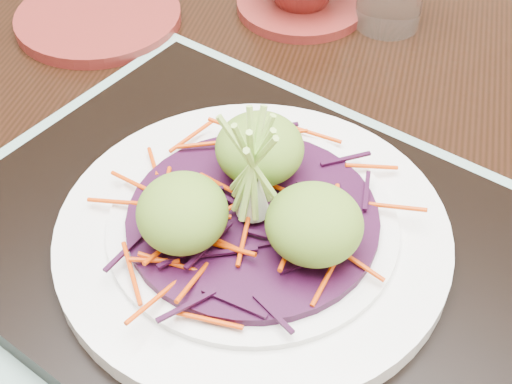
# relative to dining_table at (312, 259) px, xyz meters

# --- Properties ---
(dining_table) EXTENTS (1.19, 0.88, 0.69)m
(dining_table) POSITION_rel_dining_table_xyz_m (0.00, 0.00, 0.00)
(dining_table) COLOR black
(dining_table) RESTS_ON ground
(placemat) EXTENTS (0.65, 0.61, 0.00)m
(placemat) POSITION_rel_dining_table_xyz_m (-0.05, -0.08, 0.09)
(placemat) COLOR #80A595
(placemat) RESTS_ON dining_table
(serving_tray) EXTENTS (0.56, 0.52, 0.02)m
(serving_tray) POSITION_rel_dining_table_xyz_m (-0.05, -0.08, 0.11)
(serving_tray) COLOR black
(serving_tray) RESTS_ON placemat
(white_plate) EXTENTS (0.29, 0.29, 0.02)m
(white_plate) POSITION_rel_dining_table_xyz_m (-0.05, -0.08, 0.13)
(white_plate) COLOR silver
(white_plate) RESTS_ON serving_tray
(cabbage_bed) EXTENTS (0.18, 0.18, 0.01)m
(cabbage_bed) POSITION_rel_dining_table_xyz_m (-0.05, -0.08, 0.14)
(cabbage_bed) COLOR #2D0924
(cabbage_bed) RESTS_ON white_plate
(carrot_julienne) EXTENTS (0.22, 0.22, 0.01)m
(carrot_julienne) POSITION_rel_dining_table_xyz_m (-0.05, -0.08, 0.15)
(carrot_julienne) COLOR #CC3803
(carrot_julienne) RESTS_ON cabbage_bed
(guacamole_scoops) EXTENTS (0.16, 0.14, 0.05)m
(guacamole_scoops) POSITION_rel_dining_table_xyz_m (-0.05, -0.08, 0.17)
(guacamole_scoops) COLOR olive
(guacamole_scoops) RESTS_ON cabbage_bed
(scallion_garnish) EXTENTS (0.07, 0.07, 0.10)m
(scallion_garnish) POSITION_rel_dining_table_xyz_m (-0.05, -0.08, 0.19)
(scallion_garnish) COLOR #9CCA50
(scallion_garnish) RESTS_ON cabbage_bed
(terracotta_side_plate) EXTENTS (0.24, 0.24, 0.01)m
(terracotta_side_plate) POSITION_rel_dining_table_xyz_m (-0.26, 0.24, 0.10)
(terracotta_side_plate) COLOR maroon
(terracotta_side_plate) RESTS_ON dining_table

